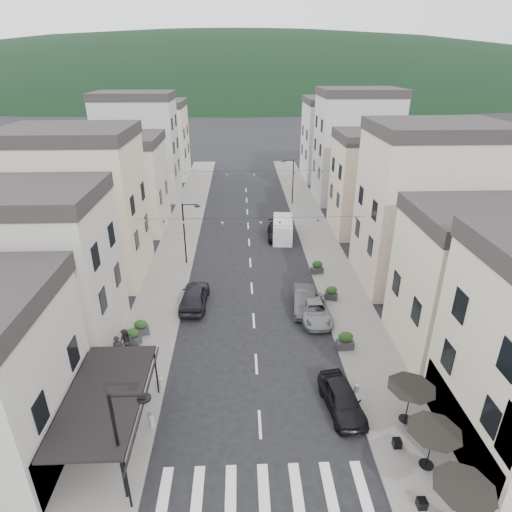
# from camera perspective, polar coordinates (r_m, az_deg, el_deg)

# --- Properties ---
(sidewalk_left) EXTENTS (4.00, 76.00, 0.12)m
(sidewalk_left) POSITION_cam_1_polar(r_m,az_deg,el_deg) (47.00, -10.14, 2.21)
(sidewalk_left) COLOR slate
(sidewalk_left) RESTS_ON ground
(sidewalk_right) EXTENTS (4.00, 76.00, 0.12)m
(sidewalk_right) POSITION_cam_1_polar(r_m,az_deg,el_deg) (47.27, 8.18, 2.48)
(sidewalk_right) COLOR slate
(sidewalk_right) RESTS_ON ground
(hill_backdrop) EXTENTS (640.00, 360.00, 70.00)m
(hill_backdrop) POSITION_cam_1_polar(r_m,az_deg,el_deg) (311.51, -2.15, 21.55)
(hill_backdrop) COLOR black
(hill_backdrop) RESTS_ON ground
(boutique_awning) EXTENTS (3.77, 7.50, 3.28)m
(boutique_awning) POSITION_cam_1_polar(r_m,az_deg,el_deg) (22.67, -18.87, -17.33)
(boutique_awning) COLOR black
(boutique_awning) RESTS_ON ground
(buildings_row_left) EXTENTS (10.20, 54.16, 14.00)m
(buildings_row_left) POSITION_cam_1_polar(r_m,az_deg,el_deg) (51.97, -17.65, 10.66)
(buildings_row_left) COLOR #AFACA0
(buildings_row_left) RESTS_ON ground
(buildings_row_right) EXTENTS (10.20, 54.16, 14.50)m
(buildings_row_right) POSITION_cam_1_polar(r_m,az_deg,el_deg) (51.32, 15.59, 10.97)
(buildings_row_right) COLOR #BFB398
(buildings_row_right) RESTS_ON ground
(cafe_terrace) EXTENTS (2.50, 8.10, 2.53)m
(cafe_terrace) POSITION_cam_1_polar(r_m,az_deg,el_deg) (22.44, 22.55, -21.24)
(cafe_terrace) COLOR black
(cafe_terrace) RESTS_ON ground
(streetlamp_left_near) EXTENTS (1.70, 0.56, 6.00)m
(streetlamp_left_near) POSITION_cam_1_polar(r_m,az_deg,el_deg) (19.84, -17.27, -22.08)
(streetlamp_left_near) COLOR black
(streetlamp_left_near) RESTS_ON ground
(streetlamp_left_far) EXTENTS (1.70, 0.56, 6.00)m
(streetlamp_left_far) POSITION_cam_1_polar(r_m,az_deg,el_deg) (39.92, -9.19, 3.76)
(streetlamp_left_far) COLOR black
(streetlamp_left_far) RESTS_ON ground
(streetlamp_right_far) EXTENTS (1.70, 0.56, 6.00)m
(streetlamp_right_far) POSITION_cam_1_polar(r_m,az_deg,el_deg) (57.18, 4.68, 10.44)
(streetlamp_right_far) COLOR black
(streetlamp_right_far) RESTS_ON ground
(bollards) EXTENTS (11.66, 10.26, 0.60)m
(bollards) POSITION_cam_1_polar(r_m,az_deg,el_deg) (24.01, 0.58, -21.68)
(bollards) COLOR gray
(bollards) RESTS_ON ground
(bunting_near) EXTENTS (19.00, 0.28, 0.62)m
(bunting_near) POSITION_cam_1_polar(r_m,az_deg,el_deg) (35.19, -0.65, 4.57)
(bunting_near) COLOR black
(bunting_near) RESTS_ON ground
(bunting_far) EXTENTS (19.00, 0.28, 0.62)m
(bunting_far) POSITION_cam_1_polar(r_m,az_deg,el_deg) (50.50, -1.16, 10.87)
(bunting_far) COLOR black
(bunting_far) RESTS_ON ground
(parked_car_a) EXTENTS (2.33, 4.57, 1.49)m
(parked_car_a) POSITION_cam_1_polar(r_m,az_deg,el_deg) (25.37, 11.40, -18.14)
(parked_car_a) COLOR black
(parked_car_a) RESTS_ON ground
(parked_car_b) EXTENTS (2.08, 4.69, 1.50)m
(parked_car_b) POSITION_cam_1_polar(r_m,az_deg,el_deg) (33.62, 6.45, -5.90)
(parked_car_b) COLOR #353537
(parked_car_b) RESTS_ON ground
(parked_car_c) EXTENTS (2.24, 4.75, 1.31)m
(parked_car_c) POSITION_cam_1_polar(r_m,az_deg,el_deg) (32.63, 7.85, -7.21)
(parked_car_c) COLOR gray
(parked_car_c) RESTS_ON ground
(parked_car_d) EXTENTS (2.09, 4.81, 1.38)m
(parked_car_d) POSITION_cam_1_polar(r_m,az_deg,el_deg) (46.66, 2.77, 3.24)
(parked_car_d) COLOR black
(parked_car_d) RESTS_ON ground
(parked_car_e) EXTENTS (2.25, 5.11, 1.71)m
(parked_car_e) POSITION_cam_1_polar(r_m,az_deg,el_deg) (34.11, -8.22, -5.31)
(parked_car_e) COLOR black
(parked_car_e) RESTS_ON ground
(delivery_van) EXTENTS (2.46, 5.24, 2.43)m
(delivery_van) POSITION_cam_1_polar(r_m,az_deg,el_deg) (46.30, 3.57, 3.72)
(delivery_van) COLOR #BBBBBD
(delivery_van) RESTS_ON ground
(pedestrian_a) EXTENTS (0.83, 0.68, 1.97)m
(pedestrian_a) POSITION_cam_1_polar(r_m,az_deg,el_deg) (28.99, -17.87, -11.83)
(pedestrian_a) COLOR black
(pedestrian_a) RESTS_ON sidewalk_left
(pedestrian_b) EXTENTS (1.19, 1.16, 1.94)m
(pedestrian_b) POSITION_cam_1_polar(r_m,az_deg,el_deg) (29.51, -16.97, -11.01)
(pedestrian_b) COLOR #251E29
(pedestrian_b) RESTS_ON sidewalk_left
(planter_la) EXTENTS (1.18, 0.91, 1.16)m
(planter_la) POSITION_cam_1_polar(r_m,az_deg,el_deg) (30.71, -16.13, -10.26)
(planter_la) COLOR #2E2E31
(planter_la) RESTS_ON sidewalk_left
(planter_lb) EXTENTS (1.16, 0.83, 1.17)m
(planter_lb) POSITION_cam_1_polar(r_m,az_deg,el_deg) (31.45, -15.06, -9.20)
(planter_lb) COLOR #2D2D30
(planter_lb) RESTS_ON sidewalk_left
(planter_ra) EXTENTS (1.18, 0.70, 1.29)m
(planter_ra) POSITION_cam_1_polar(r_m,az_deg,el_deg) (29.67, 11.82, -10.97)
(planter_ra) COLOR #2E2E31
(planter_ra) RESTS_ON sidewalk_right
(planter_rb) EXTENTS (1.16, 0.87, 1.15)m
(planter_rb) POSITION_cam_1_polar(r_m,az_deg,el_deg) (35.07, 10.00, -4.88)
(planter_rb) COLOR #2A292C
(planter_rb) RESTS_ON sidewalk_right
(planter_rc) EXTENTS (1.19, 0.86, 1.19)m
(planter_rc) POSITION_cam_1_polar(r_m,az_deg,el_deg) (39.05, 8.17, -1.47)
(planter_rc) COLOR #2E2F31
(planter_rc) RESTS_ON sidewalk_right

